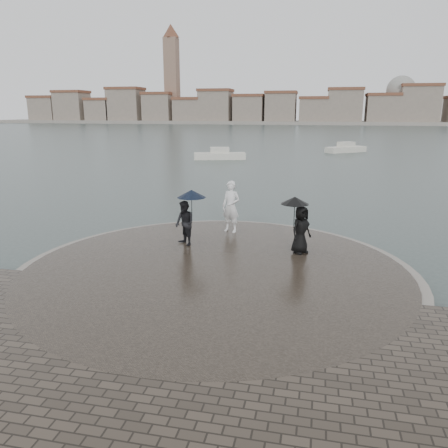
# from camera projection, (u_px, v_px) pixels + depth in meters

# --- Properties ---
(ground) EXTENTS (400.00, 400.00, 0.00)m
(ground) POSITION_uv_depth(u_px,v_px,m) (182.00, 332.00, 10.46)
(ground) COLOR #2B3835
(ground) RESTS_ON ground
(kerb_ring) EXTENTS (12.50, 12.50, 0.32)m
(kerb_ring) POSITION_uv_depth(u_px,v_px,m) (215.00, 274.00, 13.72)
(kerb_ring) COLOR gray
(kerb_ring) RESTS_ON ground
(quay_tip) EXTENTS (11.90, 11.90, 0.36)m
(quay_tip) POSITION_uv_depth(u_px,v_px,m) (215.00, 273.00, 13.72)
(quay_tip) COLOR #2D261E
(quay_tip) RESTS_ON ground
(statue) EXTENTS (0.87, 0.70, 2.08)m
(statue) POSITION_uv_depth(u_px,v_px,m) (231.00, 207.00, 17.50)
(statue) COLOR white
(statue) RESTS_ON quay_tip
(visitor_left) EXTENTS (1.28, 1.12, 2.04)m
(visitor_left) POSITION_uv_depth(u_px,v_px,m) (187.00, 215.00, 15.74)
(visitor_left) COLOR black
(visitor_left) RESTS_ON quay_tip
(visitor_right) EXTENTS (1.20, 1.07, 1.95)m
(visitor_right) POSITION_uv_depth(u_px,v_px,m) (299.00, 222.00, 14.89)
(visitor_right) COLOR black
(visitor_right) RESTS_ON quay_tip
(far_skyline) EXTENTS (260.00, 20.00, 37.00)m
(far_skyline) POSITION_uv_depth(u_px,v_px,m) (296.00, 109.00, 162.27)
(far_skyline) COLOR gray
(far_skyline) RESTS_ON ground
(boats) EXTENTS (19.24, 15.25, 1.50)m
(boats) POSITION_uv_depth(u_px,v_px,m) (288.00, 152.00, 51.05)
(boats) COLOR silver
(boats) RESTS_ON ground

